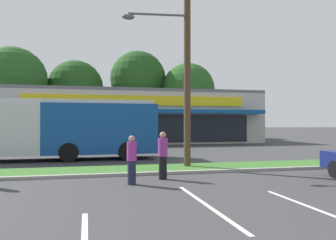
{
  "coord_description": "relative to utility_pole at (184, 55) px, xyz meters",
  "views": [
    {
      "loc": [
        -2.34,
        -0.36,
        2.06
      ],
      "look_at": [
        2.05,
        18.1,
        2.17
      ],
      "focal_mm": 36.71,
      "sensor_mm": 36.0,
      "label": 1
    }
  ],
  "objects": [
    {
      "name": "curb_lip",
      "position": [
        -1.85,
        -1.46,
        -4.99
      ],
      "size": [
        56.0,
        0.24,
        0.12
      ],
      "primitive_type": "cube",
      "color": "#99968C",
      "rests_on": "ground_plane"
    },
    {
      "name": "tree_mid",
      "position": [
        2.62,
        31.6,
        2.87
      ],
      "size": [
        7.5,
        7.5,
        11.69
      ],
      "color": "#473323",
      "rests_on": "ground_plane"
    },
    {
      "name": "pedestrian_mid",
      "position": [
        -2.74,
        -3.31,
        -4.24
      ],
      "size": [
        0.33,
        0.33,
        1.61
      ],
      "rotation": [
        0.0,
        0.0,
        4.75
      ],
      "color": "#1E2338",
      "rests_on": "ground_plane"
    },
    {
      "name": "tree_mid_right",
      "position": [
        9.13,
        29.65,
        1.34
      ],
      "size": [
        7.17,
        7.17,
        9.99
      ],
      "color": "#473323",
      "rests_on": "ground_plane"
    },
    {
      "name": "storefront_building",
      "position": [
        0.38,
        21.23,
        -2.46
      ],
      "size": [
        24.92,
        12.28,
        5.17
      ],
      "color": "#BCB7AD",
      "rests_on": "ground_plane"
    },
    {
      "name": "utility_pole",
      "position": [
        0.0,
        0.0,
        0.0
      ],
      "size": [
        3.06,
        2.4,
        9.42
      ],
      "color": "#4C3826",
      "rests_on": "ground_plane"
    },
    {
      "name": "parking_stripe_2",
      "position": [
        1.08,
        -7.77,
        -5.05
      ],
      "size": [
        0.12,
        4.8,
        0.01
      ],
      "primitive_type": "cube",
      "color": "silver",
      "rests_on": "ground_plane"
    },
    {
      "name": "grass_median",
      "position": [
        -1.85,
        -0.24,
        -4.99
      ],
      "size": [
        56.0,
        2.2,
        0.12
      ],
      "primitive_type": "cube",
      "color": "#386B28",
      "rests_on": "ground_plane"
    },
    {
      "name": "city_bus",
      "position": [
        -5.93,
        4.88,
        -3.29
      ],
      "size": [
        11.09,
        2.77,
        3.25
      ],
      "rotation": [
        0.0,
        0.0,
        3.15
      ],
      "color": "#144793",
      "rests_on": "ground_plane"
    },
    {
      "name": "tree_left",
      "position": [
        -12.82,
        29.84,
        2.03
      ],
      "size": [
        8.08,
        8.08,
        11.13
      ],
      "color": "#473323",
      "rests_on": "ground_plane"
    },
    {
      "name": "pedestrian_far",
      "position": [
        -1.52,
        -2.54,
        -4.19
      ],
      "size": [
        0.34,
        0.34,
        1.71
      ],
      "rotation": [
        0.0,
        0.0,
        2.95
      ],
      "color": "black",
      "rests_on": "ground_plane"
    },
    {
      "name": "tree_mid_left",
      "position": [
        -5.62,
        32.37,
        1.51
      ],
      "size": [
        7.29,
        7.29,
        10.22
      ],
      "color": "#473323",
      "rests_on": "ground_plane"
    },
    {
      "name": "car_1",
      "position": [
        -5.89,
        11.13,
        -4.28
      ],
      "size": [
        4.43,
        1.9,
        1.49
      ],
      "rotation": [
        0.0,
        0.0,
        3.14
      ],
      "color": "#9E998C",
      "rests_on": "ground_plane"
    },
    {
      "name": "parking_stripe_1",
      "position": [
        -1.29,
        -6.55,
        -5.05
      ],
      "size": [
        0.12,
        4.8,
        0.01
      ],
      "primitive_type": "cube",
      "color": "silver",
      "rests_on": "ground_plane"
    }
  ]
}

